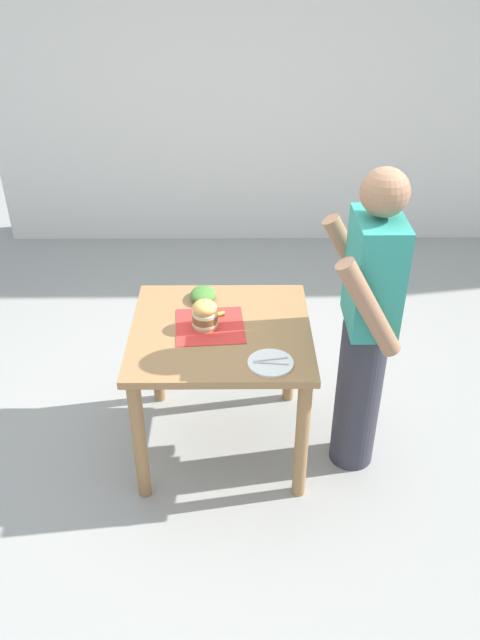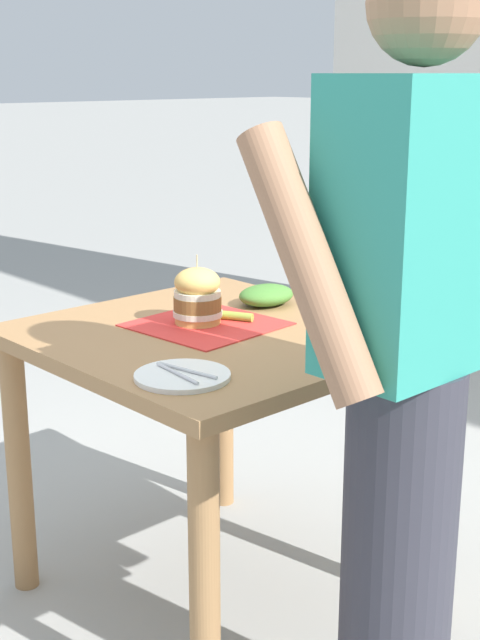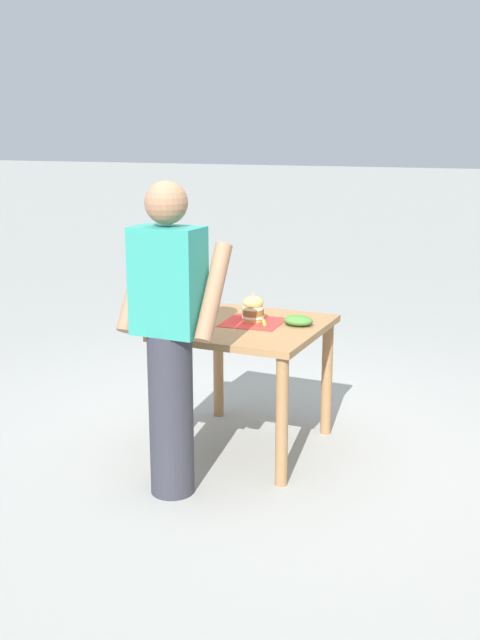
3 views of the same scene
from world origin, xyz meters
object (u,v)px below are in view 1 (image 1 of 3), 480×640
Objects in this scene: pickle_spear at (216,315)px; diner_across_table at (366,326)px; patio_table at (221,350)px; sandwich at (205,314)px; side_salad at (203,294)px; side_plate_with_forks at (271,363)px.

diner_across_table reaches higher than pickle_spear.
patio_table is 4.90× the size of sandwich.
sandwich is at bearing -99.43° from diner_across_table.
patio_table is 0.36m from side_salad.
patio_table is 9.88× the size of pickle_spear.
side_salad is (-0.29, -0.02, -0.05)m from sandwich.
side_plate_with_forks is 0.70m from side_salad.
sandwich is at bearing -29.77° from pickle_spear.
pickle_spear is 0.43× the size of side_plate_with_forks.
side_salad reaches higher than side_plate_with_forks.
side_plate_with_forks is 0.52m from diner_across_table.
side_plate_with_forks is at bearing -69.00° from diner_across_table.
side_plate_with_forks is (0.32, 0.32, -0.07)m from sandwich.
sandwich is 0.11× the size of diner_across_table.
sandwich reaches higher than pickle_spear.
patio_table is at bearing 14.12° from pickle_spear.
side_salad is at bearing -160.73° from patio_table.
patio_table is at bearing -141.87° from side_plate_with_forks.
pickle_spear is (-0.10, -0.03, 0.16)m from patio_table.
side_plate_with_forks is at bearing 29.82° from side_salad.
diner_across_table reaches higher than side_plate_with_forks.
side_salad is (-0.19, -0.08, 0.01)m from pickle_spear.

